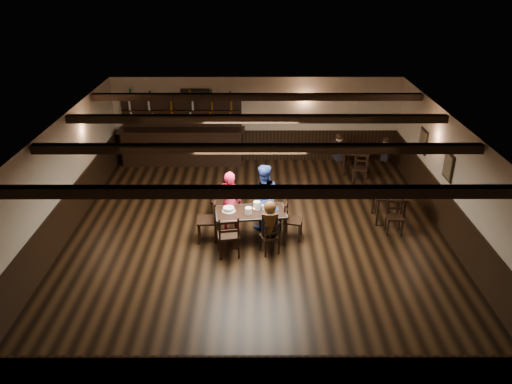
{
  "coord_description": "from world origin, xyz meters",
  "views": [
    {
      "loc": [
        -0.04,
        -10.25,
        6.03
      ],
      "look_at": [
        -0.03,
        0.2,
        1.08
      ],
      "focal_mm": 35.0,
      "sensor_mm": 36.0,
      "label": 1
    }
  ],
  "objects_px": {
    "bar_counter": "(183,141)",
    "dining_table": "(251,214)",
    "chair_near_left": "(229,233)",
    "woman_pink": "(230,202)",
    "man_blue": "(263,197)",
    "chair_near_right": "(271,235)",
    "cake": "(229,209)"
  },
  "relations": [
    {
      "from": "woman_pink",
      "to": "bar_counter",
      "type": "distance_m",
      "value": 4.7
    },
    {
      "from": "bar_counter",
      "to": "dining_table",
      "type": "bearing_deg",
      "value": -65.63
    },
    {
      "from": "dining_table",
      "to": "woman_pink",
      "type": "xyz_separation_m",
      "value": [
        -0.49,
        0.47,
        0.09
      ]
    },
    {
      "from": "chair_near_right",
      "to": "bar_counter",
      "type": "xyz_separation_m",
      "value": [
        -2.64,
        5.47,
        0.25
      ]
    },
    {
      "from": "man_blue",
      "to": "bar_counter",
      "type": "relative_size",
      "value": 0.42
    },
    {
      "from": "chair_near_left",
      "to": "woman_pink",
      "type": "relative_size",
      "value": 0.66
    },
    {
      "from": "chair_near_left",
      "to": "cake",
      "type": "height_order",
      "value": "chair_near_left"
    },
    {
      "from": "dining_table",
      "to": "bar_counter",
      "type": "distance_m",
      "value": 5.33
    },
    {
      "from": "chair_near_left",
      "to": "woman_pink",
      "type": "height_order",
      "value": "woman_pink"
    },
    {
      "from": "chair_near_left",
      "to": "bar_counter",
      "type": "distance_m",
      "value": 5.84
    },
    {
      "from": "dining_table",
      "to": "chair_near_right",
      "type": "xyz_separation_m",
      "value": [
        0.45,
        -0.61,
        -0.2
      ]
    },
    {
      "from": "woman_pink",
      "to": "bar_counter",
      "type": "relative_size",
      "value": 0.39
    },
    {
      "from": "dining_table",
      "to": "chair_near_left",
      "type": "distance_m",
      "value": 0.87
    },
    {
      "from": "woman_pink",
      "to": "man_blue",
      "type": "bearing_deg",
      "value": -157.12
    },
    {
      "from": "woman_pink",
      "to": "bar_counter",
      "type": "bearing_deg",
      "value": -55.13
    },
    {
      "from": "dining_table",
      "to": "chair_near_left",
      "type": "relative_size",
      "value": 1.68
    },
    {
      "from": "chair_near_left",
      "to": "bar_counter",
      "type": "height_order",
      "value": "bar_counter"
    },
    {
      "from": "woman_pink",
      "to": "chair_near_right",
      "type": "bearing_deg",
      "value": 144.59
    },
    {
      "from": "dining_table",
      "to": "cake",
      "type": "relative_size",
      "value": 5.39
    },
    {
      "from": "chair_near_left",
      "to": "woman_pink",
      "type": "bearing_deg",
      "value": 90.89
    },
    {
      "from": "dining_table",
      "to": "bar_counter",
      "type": "bearing_deg",
      "value": 114.37
    },
    {
      "from": "chair_near_right",
      "to": "woman_pink",
      "type": "bearing_deg",
      "value": 130.97
    },
    {
      "from": "woman_pink",
      "to": "chair_near_left",
      "type": "bearing_deg",
      "value": 104.51
    },
    {
      "from": "dining_table",
      "to": "man_blue",
      "type": "distance_m",
      "value": 0.68
    },
    {
      "from": "chair_near_left",
      "to": "woman_pink",
      "type": "xyz_separation_m",
      "value": [
        -0.02,
        1.19,
        0.18
      ]
    },
    {
      "from": "man_blue",
      "to": "bar_counter",
      "type": "xyz_separation_m",
      "value": [
        -2.48,
        4.26,
        -0.1
      ]
    },
    {
      "from": "dining_table",
      "to": "man_blue",
      "type": "height_order",
      "value": "man_blue"
    },
    {
      "from": "chair_near_right",
      "to": "woman_pink",
      "type": "relative_size",
      "value": 0.53
    },
    {
      "from": "man_blue",
      "to": "cake",
      "type": "xyz_separation_m",
      "value": [
        -0.79,
        -0.58,
        -0.03
      ]
    },
    {
      "from": "woman_pink",
      "to": "man_blue",
      "type": "height_order",
      "value": "man_blue"
    },
    {
      "from": "man_blue",
      "to": "cake",
      "type": "relative_size",
      "value": 5.27
    },
    {
      "from": "dining_table",
      "to": "man_blue",
      "type": "xyz_separation_m",
      "value": [
        0.28,
        0.6,
        0.15
      ]
    }
  ]
}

